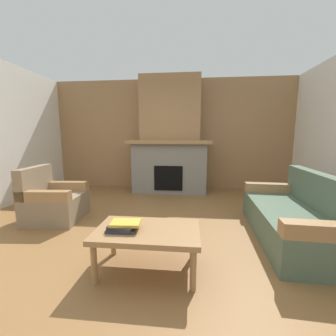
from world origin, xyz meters
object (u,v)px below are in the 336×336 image
couch (296,218)px  armchair (53,202)px  fireplace (170,143)px  coffee_table (148,234)px

couch → armchair: (-3.50, 0.30, 0.01)m
fireplace → couch: fireplace is taller
armchair → coffee_table: size_ratio=0.85×
couch → coffee_table: bearing=-154.8°
couch → fireplace: bearing=128.3°
armchair → coffee_table: bearing=-33.0°
coffee_table → armchair: bearing=147.0°
armchair → couch: bearing=-4.9°
fireplace → couch: 3.09m
fireplace → armchair: bearing=-129.4°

